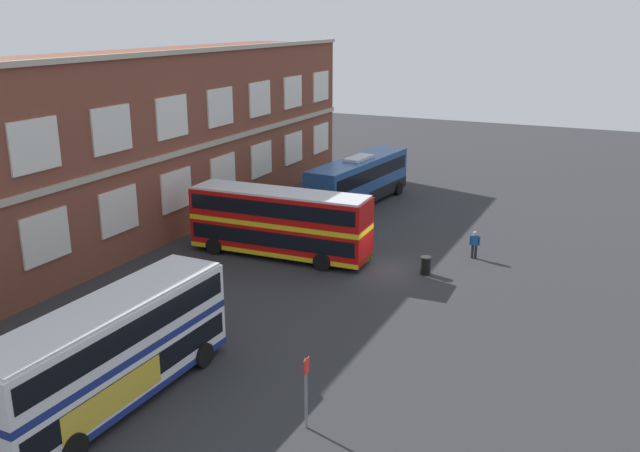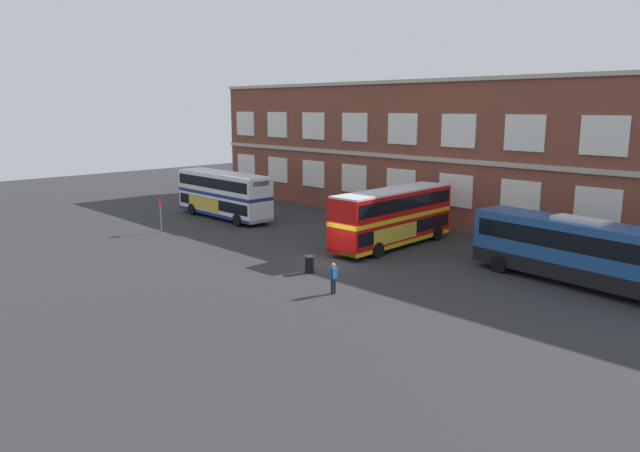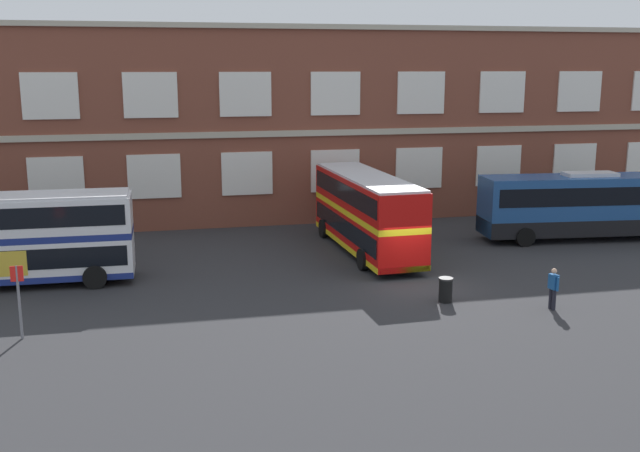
# 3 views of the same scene
# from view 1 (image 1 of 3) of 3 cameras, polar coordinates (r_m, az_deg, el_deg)

# --- Properties ---
(ground_plane) EXTENTS (120.00, 120.00, 0.00)m
(ground_plane) POSITION_cam_1_polar(r_m,az_deg,el_deg) (40.36, 2.40, -3.21)
(ground_plane) COLOR #2B2B2D
(brick_terminal_building) EXTENTS (54.31, 8.19, 11.98)m
(brick_terminal_building) POSITION_cam_1_polar(r_m,az_deg,el_deg) (45.01, -18.24, 5.80)
(brick_terminal_building) COLOR brown
(brick_terminal_building) RESTS_ON ground
(double_decker_near) EXTENTS (11.04, 3.01, 4.07)m
(double_decker_near) POSITION_cam_1_polar(r_m,az_deg,el_deg) (26.70, -16.97, -9.99)
(double_decker_near) COLOR silver
(double_decker_near) RESTS_ON ground
(double_decker_middle) EXTENTS (3.17, 11.09, 4.07)m
(double_decker_middle) POSITION_cam_1_polar(r_m,az_deg,el_deg) (41.11, -3.37, 0.32)
(double_decker_middle) COLOR red
(double_decker_middle) RESTS_ON ground
(touring_coach) EXTENTS (12.19, 3.81, 3.80)m
(touring_coach) POSITION_cam_1_polar(r_m,az_deg,el_deg) (52.55, 3.23, 3.75)
(touring_coach) COLOR navy
(touring_coach) RESTS_ON ground
(waiting_passenger) EXTENTS (0.29, 0.64, 1.70)m
(waiting_passenger) POSITION_cam_1_polar(r_m,az_deg,el_deg) (42.08, 12.71, -1.42)
(waiting_passenger) COLOR black
(waiting_passenger) RESTS_ON ground
(bus_stand_flag) EXTENTS (0.44, 0.10, 2.70)m
(bus_stand_flag) POSITION_cam_1_polar(r_m,az_deg,el_deg) (24.46, -1.16, -13.18)
(bus_stand_flag) COLOR slate
(bus_stand_flag) RESTS_ON ground
(station_litter_bin) EXTENTS (0.60, 0.60, 1.03)m
(station_litter_bin) POSITION_cam_1_polar(r_m,az_deg,el_deg) (39.14, 8.76, -3.24)
(station_litter_bin) COLOR black
(station_litter_bin) RESTS_ON ground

